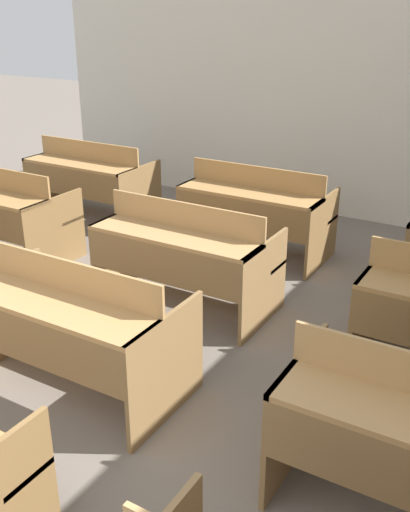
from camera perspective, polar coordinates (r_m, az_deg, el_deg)
wall_back at (r=6.87m, az=10.89°, el=15.31°), size 6.89×0.06×2.76m
bench_second_center at (r=3.73m, az=-12.57°, el=-6.25°), size 1.35×0.75×0.87m
bench_third_center at (r=4.63m, az=-1.95°, el=0.25°), size 1.35×0.75×0.87m
bench_back_left at (r=6.82m, az=-10.92°, el=7.29°), size 1.35×0.75×0.87m
bench_back_center at (r=5.68m, az=4.80°, el=4.50°), size 1.35×0.75×0.87m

